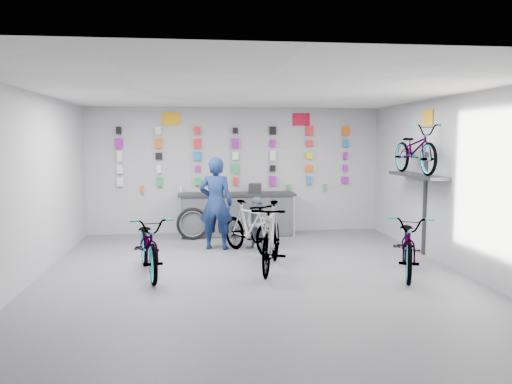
{
  "coord_description": "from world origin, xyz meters",
  "views": [
    {
      "loc": [
        -0.88,
        -7.95,
        2.24
      ],
      "look_at": [
        0.2,
        1.4,
        1.25
      ],
      "focal_mm": 35.0,
      "sensor_mm": 36.0,
      "label": 1
    }
  ],
  "objects": [
    {
      "name": "bike_right",
      "position": [
        2.57,
        -0.16,
        0.52
      ],
      "size": [
        1.36,
        2.09,
        1.04
      ],
      "primitive_type": "imported",
      "rotation": [
        0.0,
        0.0,
        -0.37
      ],
      "color": "gray",
      "rests_on": "floor"
    },
    {
      "name": "bike_center",
      "position": [
        0.35,
        0.37,
        0.58
      ],
      "size": [
        1.06,
        2.02,
        1.17
      ],
      "primitive_type": "imported",
      "rotation": [
        0.0,
        0.0,
        -0.28
      ],
      "color": "gray",
      "rests_on": "floor"
    },
    {
      "name": "customer",
      "position": [
        0.3,
        1.95,
        0.54
      ],
      "size": [
        0.67,
        0.64,
        1.08
      ],
      "primitive_type": "imported",
      "rotation": [
        0.0,
        0.0,
        -0.63
      ],
      "color": "slate",
      "rests_on": "floor"
    },
    {
      "name": "merch_wall",
      "position": [
        -0.06,
        3.93,
        1.83
      ],
      "size": [
        5.57,
        0.08,
        1.57
      ],
      "color": "white",
      "rests_on": "wall_back"
    },
    {
      "name": "wall_right",
      "position": [
        3.5,
        0.0,
        1.5
      ],
      "size": [
        0.0,
        8.0,
        8.0
      ],
      "primitive_type": "plane",
      "rotation": [
        1.57,
        0.0,
        -1.57
      ],
      "color": "#ADADB0",
      "rests_on": "floor"
    },
    {
      "name": "bike_left",
      "position": [
        -1.71,
        0.31,
        0.51
      ],
      "size": [
        1.07,
        2.03,
        1.02
      ],
      "primitive_type": "imported",
      "rotation": [
        0.0,
        0.0,
        0.21
      ],
      "color": "gray",
      "rests_on": "floor"
    },
    {
      "name": "counter",
      "position": [
        0.0,
        3.54,
        0.49
      ],
      "size": [
        2.7,
        0.66,
        1.0
      ],
      "color": "black",
      "rests_on": "floor"
    },
    {
      "name": "floor",
      "position": [
        0.0,
        0.0,
        0.0
      ],
      "size": [
        8.0,
        8.0,
        0.0
      ],
      "primitive_type": "plane",
      "color": "#4E4E53",
      "rests_on": "ground"
    },
    {
      "name": "sign_right",
      "position": [
        1.6,
        3.98,
        2.72
      ],
      "size": [
        0.42,
        0.02,
        0.3
      ],
      "primitive_type": "cube",
      "color": "red",
      "rests_on": "wall_back"
    },
    {
      "name": "clerk",
      "position": [
        -0.54,
        2.13,
        0.94
      ],
      "size": [
        0.77,
        0.6,
        1.89
      ],
      "primitive_type": "imported",
      "rotation": [
        0.0,
        0.0,
        2.91
      ],
      "color": "#11214B",
      "rests_on": "floor"
    },
    {
      "name": "bike_wall",
      "position": [
        3.25,
        1.2,
        2.05
      ],
      "size": [
        0.63,
        1.8,
        0.95
      ],
      "primitive_type": "imported",
      "color": "gray",
      "rests_on": "wall_bracket"
    },
    {
      "name": "sign_left",
      "position": [
        -1.5,
        3.98,
        2.72
      ],
      "size": [
        0.42,
        0.02,
        0.3
      ],
      "primitive_type": "cube",
      "color": "#F4A515",
      "rests_on": "wall_back"
    },
    {
      "name": "sign_side",
      "position": [
        3.48,
        1.2,
        2.65
      ],
      "size": [
        0.02,
        0.4,
        0.3
      ],
      "primitive_type": "cube",
      "color": "#F4A515",
      "rests_on": "wall_right"
    },
    {
      "name": "wall_front",
      "position": [
        0.0,
        -4.0,
        1.5
      ],
      "size": [
        7.0,
        0.0,
        7.0
      ],
      "primitive_type": "plane",
      "rotation": [
        -1.57,
        0.0,
        0.0
      ],
      "color": "#ADADB0",
      "rests_on": "floor"
    },
    {
      "name": "register",
      "position": [
        0.43,
        3.55,
        1.11
      ],
      "size": [
        0.33,
        0.35,
        0.22
      ],
      "primitive_type": "cube",
      "rotation": [
        0.0,
        0.0,
        -0.2
      ],
      "color": "black",
      "rests_on": "counter"
    },
    {
      "name": "bike_service",
      "position": [
        0.1,
        1.59,
        0.53
      ],
      "size": [
        1.3,
        1.76,
        1.05
      ],
      "primitive_type": "imported",
      "rotation": [
        0.0,
        0.0,
        0.52
      ],
      "color": "gray",
      "rests_on": "floor"
    },
    {
      "name": "wall_bracket",
      "position": [
        3.33,
        1.2,
        1.46
      ],
      "size": [
        0.39,
        1.9,
        2.0
      ],
      "color": "#333338",
      "rests_on": "wall_right"
    },
    {
      "name": "ceiling",
      "position": [
        0.0,
        0.0,
        3.0
      ],
      "size": [
        8.0,
        8.0,
        0.0
      ],
      "primitive_type": "plane",
      "rotation": [
        3.14,
        0.0,
        0.0
      ],
      "color": "white",
      "rests_on": "wall_back"
    },
    {
      "name": "wall_back",
      "position": [
        0.0,
        4.0,
        1.5
      ],
      "size": [
        7.0,
        0.0,
        7.0
      ],
      "primitive_type": "plane",
      "rotation": [
        1.57,
        0.0,
        0.0
      ],
      "color": "#ADADB0",
      "rests_on": "floor"
    },
    {
      "name": "wall_left",
      "position": [
        -3.5,
        0.0,
        1.5
      ],
      "size": [
        0.0,
        8.0,
        8.0
      ],
      "primitive_type": "plane",
      "rotation": [
        1.57,
        0.0,
        1.57
      ],
      "color": "#ADADB0",
      "rests_on": "floor"
    },
    {
      "name": "spare_wheel",
      "position": [
        -1.03,
        3.17,
        0.36
      ],
      "size": [
        0.73,
        0.17,
        0.72
      ],
      "rotation": [
        0.0,
        0.0,
        0.07
      ],
      "color": "black",
      "rests_on": "floor"
    }
  ]
}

